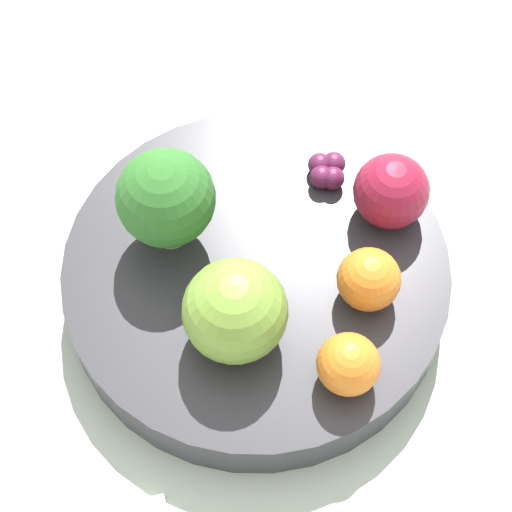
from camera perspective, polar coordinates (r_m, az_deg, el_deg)
The scene contains 9 objects.
ground_plane at distance 0.58m, azimuth 0.00°, elevation -3.32°, with size 6.00×6.00×0.00m, color gray.
table_surface at distance 0.57m, azimuth 0.00°, elevation -2.86°, with size 1.20×1.20×0.02m.
bowl at distance 0.55m, azimuth 0.00°, elevation -1.50°, with size 0.24×0.24×0.04m.
broccoli at distance 0.51m, azimuth -6.03°, elevation 3.79°, with size 0.06×0.06×0.07m.
apple_red at distance 0.48m, azimuth -1.41°, elevation -3.69°, with size 0.06×0.06×0.06m.
apple_green at distance 0.54m, azimuth 9.00°, elevation 4.29°, with size 0.05×0.05×0.05m.
orange_front at distance 0.48m, azimuth 6.18°, elevation -7.19°, with size 0.04×0.04×0.04m.
orange_back at distance 0.51m, azimuth 7.53°, elevation -1.56°, with size 0.04×0.04×0.04m.
grape_cluster at distance 0.56m, azimuth 4.75°, elevation 5.68°, with size 0.03×0.03×0.02m.
Camera 1 is at (0.20, -0.16, 0.52)m, focal length 60.00 mm.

